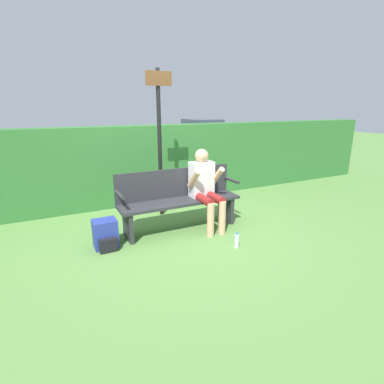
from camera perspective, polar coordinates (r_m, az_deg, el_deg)
name	(u,v)px	position (r m, az deg, el deg)	size (l,w,h in m)	color
ground_plane	(181,229)	(4.83, -2.14, -7.08)	(40.00, 40.00, 0.00)	#5B8942
hedge_back	(145,164)	(6.14, -8.86, 5.27)	(12.00, 0.42, 1.54)	#337033
park_bench	(179,198)	(4.72, -2.55, -1.21)	(1.93, 0.45, 0.95)	#2D2D33
person_seated	(205,185)	(4.71, 2.51, 1.29)	(0.50, 0.65, 1.25)	silver
backpack	(106,235)	(4.34, -16.13, -7.82)	(0.32, 0.35, 0.40)	#283893
water_bottle	(237,241)	(4.25, 8.53, -9.15)	(0.06, 0.06, 0.22)	silver
signpost	(160,135)	(5.18, -6.20, 10.70)	(0.44, 0.09, 2.49)	black
parked_car	(202,133)	(15.36, 1.91, 11.21)	(1.86, 3.91, 1.27)	#B7BCC6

